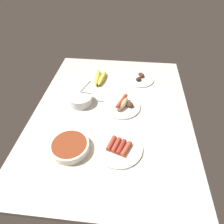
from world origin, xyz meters
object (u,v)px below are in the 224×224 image
at_px(banana_bunch, 100,78).
at_px(plate_sausages, 119,147).
at_px(plate_hotdog_assembled, 122,105).
at_px(bowl_chili, 70,146).
at_px(plate_grilled_meat, 139,78).
at_px(bowl_coleslaw, 80,99).

distance_m(banana_bunch, plate_sausages, 0.60).
relative_size(plate_hotdog_assembled, plate_sausages, 0.97).
bearing_deg(bowl_chili, plate_grilled_meat, -27.16).
distance_m(banana_bunch, plate_hotdog_assembled, 0.32).
relative_size(bowl_chili, plate_sausages, 0.80).
relative_size(bowl_chili, plate_hotdog_assembled, 0.83).
xyz_separation_m(plate_grilled_meat, plate_sausages, (-0.61, 0.10, 0.00)).
bearing_deg(bowl_chili, banana_bunch, -4.73).
bearing_deg(bowl_coleslaw, plate_grilled_meat, -50.25).
relative_size(bowl_chili, bowl_coleslaw, 1.23).
bearing_deg(banana_bunch, bowl_coleslaw, 163.60).
xyz_separation_m(bowl_chili, bowl_coleslaw, (0.35, 0.03, 0.01)).
height_order(bowl_chili, plate_sausages, bowl_chili).
bearing_deg(plate_sausages, banana_bunch, 17.53).
height_order(plate_hotdog_assembled, plate_sausages, plate_hotdog_assembled).
xyz_separation_m(banana_bunch, bowl_coleslaw, (-0.26, 0.08, 0.01)).
height_order(plate_grilled_meat, plate_sausages, plate_grilled_meat).
bearing_deg(bowl_chili, plate_hotdog_assembled, -34.11).
xyz_separation_m(bowl_coleslaw, plate_hotdog_assembled, (-0.01, -0.25, -0.01)).
distance_m(plate_grilled_meat, plate_sausages, 0.62).
distance_m(bowl_chili, plate_grilled_meat, 0.72).
xyz_separation_m(bowl_chili, plate_hotdog_assembled, (0.33, -0.23, -0.00)).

